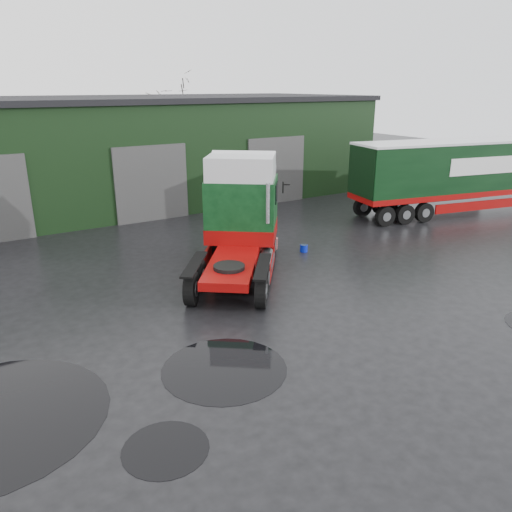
{
  "coord_description": "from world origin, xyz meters",
  "views": [
    {
      "loc": [
        -7.22,
        -11.27,
        6.95
      ],
      "look_at": [
        0.88,
        1.7,
        1.7
      ],
      "focal_mm": 35.0,
      "sensor_mm": 36.0,
      "label": 1
    }
  ],
  "objects": [
    {
      "name": "tree_back_b",
      "position": [
        10.0,
        30.0,
        3.75
      ],
      "size": [
        4.4,
        4.4,
        7.5
      ],
      "primitive_type": null,
      "color": "black",
      "rests_on": "ground"
    },
    {
      "name": "puddle_0",
      "position": [
        -1.96,
        -1.31,
        0.0
      ],
      "size": [
        3.25,
        3.25,
        0.01
      ],
      "primitive_type": "cylinder",
      "color": "black",
      "rests_on": "ground"
    },
    {
      "name": "puddle_1",
      "position": [
        2.52,
        5.45,
        0.0
      ],
      "size": [
        2.37,
        2.37,
        0.01
      ],
      "primitive_type": "cylinder",
      "color": "black",
      "rests_on": "ground"
    },
    {
      "name": "hero_tractor",
      "position": [
        1.48,
        4.08,
        2.22
      ],
      "size": [
        6.76,
        7.52,
        4.44
      ],
      "primitive_type": null,
      "rotation": [
        0.0,
        0.0,
        -0.65
      ],
      "color": "#0D3A17",
      "rests_on": "ground"
    },
    {
      "name": "puddle_4",
      "position": [
        -4.4,
        -3.32,
        0.0
      ],
      "size": [
        1.77,
        1.77,
        0.01
      ],
      "primitive_type": "cylinder",
      "color": "black",
      "rests_on": "ground"
    },
    {
      "name": "warehouse",
      "position": [
        2.0,
        20.0,
        3.16
      ],
      "size": [
        32.4,
        12.4,
        6.3
      ],
      "color": "black",
      "rests_on": "ground"
    },
    {
      "name": "lorry_right",
      "position": [
        17.0,
        6.45,
        2.07
      ],
      "size": [
        15.95,
        5.96,
        4.13
      ],
      "primitive_type": null,
      "rotation": [
        0.0,
        0.0,
        -1.78
      ],
      "color": "silver",
      "rests_on": "ground"
    },
    {
      "name": "wash_bucket",
      "position": [
        5.61,
        5.3,
        0.15
      ],
      "size": [
        0.35,
        0.35,
        0.31
      ],
      "primitive_type": "cylinder",
      "rotation": [
        0.0,
        0.0,
        0.05
      ],
      "color": "#081CBB",
      "rests_on": "ground"
    },
    {
      "name": "ground",
      "position": [
        0.0,
        0.0,
        0.0
      ],
      "size": [
        100.0,
        100.0,
        0.0
      ],
      "primitive_type": "plane",
      "color": "black"
    }
  ]
}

